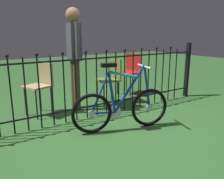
# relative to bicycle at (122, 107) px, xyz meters

# --- Properties ---
(ground_plane) EXTENTS (20.00, 20.00, 0.00)m
(ground_plane) POSITION_rel_bicycle_xyz_m (-0.10, -0.05, -0.33)
(ground_plane) COLOR #2F5D2A
(iron_fence) EXTENTS (4.63, 0.07, 1.12)m
(iron_fence) POSITION_rel_bicycle_xyz_m (-0.18, 0.67, 0.23)
(iron_fence) COLOR black
(iron_fence) RESTS_ON ground
(bicycle) EXTENTS (1.36, 0.50, 0.94)m
(bicycle) POSITION_rel_bicycle_xyz_m (0.00, 0.00, 0.00)
(bicycle) COLOR black
(bicycle) RESTS_ON ground
(chair_red) EXTENTS (0.53, 0.53, 0.88)m
(chair_red) POSITION_rel_bicycle_xyz_m (1.34, 1.52, 0.21)
(chair_red) COLOR black
(chair_red) RESTS_ON ground
(chair_olive) EXTENTS (0.43, 0.42, 0.85)m
(chair_olive) POSITION_rel_bicycle_xyz_m (0.60, 1.17, 0.19)
(chair_olive) COLOR black
(chair_olive) RESTS_ON ground
(chair_tan) EXTENTS (0.47, 0.47, 0.85)m
(chair_tan) POSITION_rel_bicycle_xyz_m (-0.72, 1.25, 0.20)
(chair_tan) COLOR black
(chair_tan) RESTS_ON ground
(person_visitor) EXTENTS (0.23, 0.47, 1.73)m
(person_visitor) POSITION_rel_bicycle_xyz_m (-0.13, 1.19, 0.71)
(person_visitor) COLOR #4C3823
(person_visitor) RESTS_ON ground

